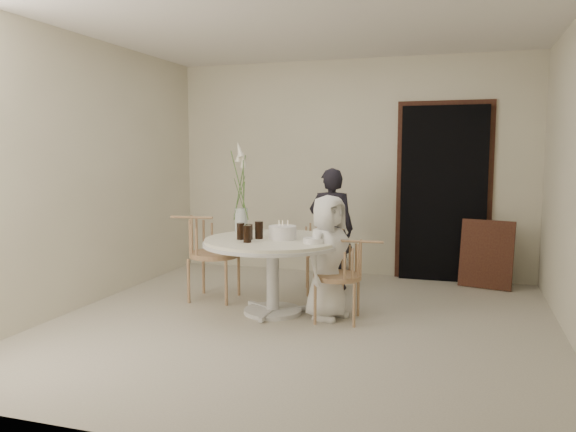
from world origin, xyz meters
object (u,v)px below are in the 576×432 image
(chair_far, at_px, (324,243))
(chair_right, at_px, (349,268))
(boy, at_px, (328,257))
(chair_left, at_px, (203,245))
(table, at_px, (273,250))
(flower_vase, at_px, (241,200))
(girl, at_px, (331,229))
(birthday_cake, at_px, (282,233))

(chair_far, distance_m, chair_right, 1.20)
(boy, bearing_deg, chair_left, 101.81)
(table, xyz_separation_m, flower_vase, (-0.45, 0.32, 0.44))
(chair_right, xyz_separation_m, girl, (-0.44, 1.18, 0.19))
(chair_far, distance_m, girl, 0.19)
(table, bearing_deg, flower_vase, 144.81)
(chair_far, bearing_deg, birthday_cake, -114.56)
(chair_right, relative_size, boy, 0.66)
(girl, bearing_deg, chair_far, 47.90)
(boy, bearing_deg, table, 113.91)
(chair_left, bearing_deg, boy, -105.73)
(girl, height_order, flower_vase, flower_vase)
(table, bearing_deg, chair_right, -2.69)
(chair_left, height_order, girl, girl)
(birthday_cake, xyz_separation_m, flower_vase, (-0.55, 0.32, 0.27))
(chair_far, bearing_deg, flower_vase, -149.78)
(chair_right, height_order, boy, boy)
(chair_right, distance_m, girl, 1.27)
(table, relative_size, chair_far, 1.63)
(table, relative_size, flower_vase, 1.43)
(chair_left, relative_size, flower_vase, 0.95)
(girl, xyz_separation_m, birthday_cake, (-0.21, -1.14, 0.11))
(chair_far, height_order, flower_vase, flower_vase)
(boy, bearing_deg, flower_vase, 95.95)
(chair_far, relative_size, birthday_cake, 3.10)
(chair_left, relative_size, girl, 0.65)
(chair_left, xyz_separation_m, flower_vase, (0.43, 0.02, 0.48))
(boy, bearing_deg, birthday_cake, 113.98)
(chair_right, distance_m, boy, 0.23)
(chair_left, height_order, boy, boy)
(chair_right, height_order, birthday_cake, birthday_cake)
(girl, height_order, boy, girl)
(chair_left, relative_size, boy, 0.77)
(flower_vase, bearing_deg, birthday_cake, -29.96)
(birthday_cake, bearing_deg, chair_left, 163.22)
(chair_right, height_order, girl, girl)
(table, distance_m, boy, 0.55)
(table, height_order, chair_left, chair_left)
(chair_far, xyz_separation_m, chair_left, (-1.13, -0.76, 0.05))
(boy, distance_m, birthday_cake, 0.49)
(table, relative_size, boy, 1.15)
(chair_left, distance_m, flower_vase, 0.65)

